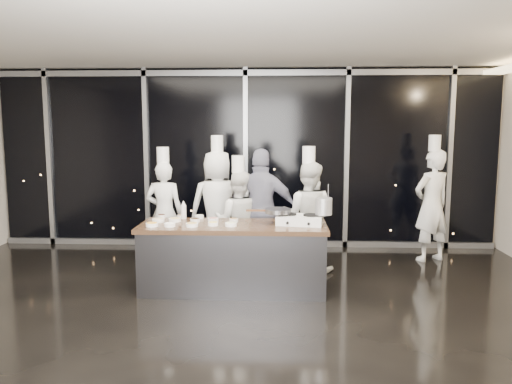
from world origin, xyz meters
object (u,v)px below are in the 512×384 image
at_px(chef_left, 218,206).
at_px(chef_center, 239,221).
at_px(demo_counter, 233,257).
at_px(chef_side, 432,204).
at_px(frying_pan, 277,211).
at_px(guest, 262,210).
at_px(stove, 300,220).
at_px(chef_right, 308,216).
at_px(chef_far_left, 164,212).
at_px(stock_pot, 324,206).

xyz_separation_m(chef_left, chef_center, (0.37, -0.49, -0.14)).
bearing_deg(demo_counter, chef_side, 28.08).
distance_m(demo_counter, frying_pan, 0.85).
bearing_deg(guest, demo_counter, 76.17).
bearing_deg(guest, chef_side, -158.70).
height_order(stove, chef_center, chef_center).
bearing_deg(chef_right, chef_far_left, 7.67).
relative_size(chef_right, chef_side, 0.92).
bearing_deg(guest, chef_far_left, -5.37).
bearing_deg(guest, stove, 127.05).
height_order(guest, chef_side, chef_side).
distance_m(chef_far_left, chef_center, 1.26).
distance_m(demo_counter, stove, 1.02).
bearing_deg(chef_side, demo_counter, 2.15).
xyz_separation_m(demo_counter, chef_side, (3.07, 1.64, 0.47)).
relative_size(chef_far_left, chef_center, 1.06).
distance_m(stock_pot, chef_center, 1.54).
xyz_separation_m(demo_counter, chef_far_left, (-1.21, 1.27, 0.38)).
bearing_deg(frying_pan, chef_left, 135.18).
distance_m(frying_pan, chef_right, 1.04).
height_order(chef_left, guest, chef_left).
relative_size(chef_left, chef_center, 1.16).
height_order(stock_pot, chef_right, chef_right).
xyz_separation_m(chef_center, chef_right, (1.04, 0.08, 0.07)).
xyz_separation_m(chef_left, chef_side, (3.44, 0.25, 0.01)).
relative_size(chef_far_left, chef_right, 0.98).
bearing_deg(stove, demo_counter, -168.95).
bearing_deg(guest, frying_pan, 111.90).
height_order(demo_counter, guest, guest).
bearing_deg(stock_pot, chef_side, 41.05).
bearing_deg(chef_far_left, chef_right, 173.44).
bearing_deg(chef_left, chef_far_left, -4.73).
xyz_separation_m(stove, chef_side, (2.19, 1.61, -0.04)).
distance_m(demo_counter, chef_left, 1.51).
relative_size(stove, chef_side, 0.31).
bearing_deg(demo_counter, guest, 69.40).
height_order(frying_pan, chef_far_left, chef_far_left).
distance_m(frying_pan, guest, 0.90).
distance_m(chef_center, guest, 0.38).
bearing_deg(chef_far_left, frying_pan, 146.96).
relative_size(stove, chef_center, 0.37).
bearing_deg(frying_pan, stove, 0.52).
bearing_deg(guest, chef_left, -25.47).
bearing_deg(chef_right, chef_left, -1.14).
bearing_deg(chef_right, demo_counter, 58.27).
bearing_deg(chef_left, frying_pan, 113.01).
bearing_deg(chef_left, chef_right, 150.97).
relative_size(stove, stock_pot, 2.93).
bearing_deg(frying_pan, stock_pot, 1.89).
xyz_separation_m(guest, chef_side, (2.72, 0.70, -0.00)).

